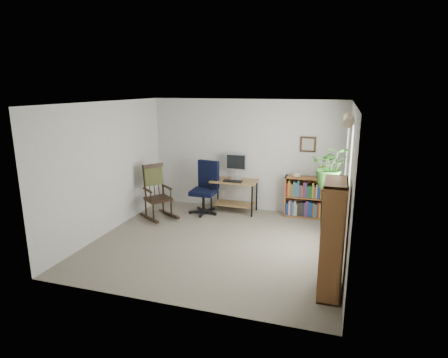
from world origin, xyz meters
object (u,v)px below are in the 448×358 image
(rocking_chair, at_px, (158,192))
(tall_bookshelf, at_px, (332,239))
(desk, at_px, (234,196))
(office_chair, at_px, (203,188))
(low_bookshelf, at_px, (304,197))

(rocking_chair, distance_m, tall_bookshelf, 3.98)
(desk, relative_size, office_chair, 0.85)
(desk, bearing_deg, rocking_chair, -148.00)
(rocking_chair, height_order, low_bookshelf, rocking_chair)
(desk, relative_size, low_bookshelf, 1.14)
(tall_bookshelf, bearing_deg, rocking_chair, 150.78)
(low_bookshelf, bearing_deg, tall_bookshelf, -78.12)
(rocking_chair, bearing_deg, desk, -18.24)
(rocking_chair, bearing_deg, office_chair, -15.78)
(office_chair, height_order, low_bookshelf, office_chair)
(desk, xyz_separation_m, office_chair, (-0.59, -0.32, 0.22))
(office_chair, bearing_deg, rocking_chair, -134.68)
(desk, distance_m, office_chair, 0.71)
(office_chair, relative_size, rocking_chair, 1.01)
(rocking_chair, relative_size, tall_bookshelf, 0.74)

